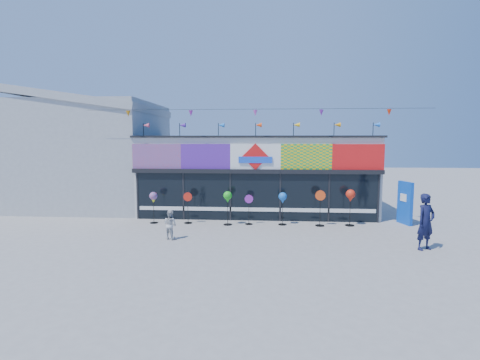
# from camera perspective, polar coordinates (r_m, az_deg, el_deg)

# --- Properties ---
(ground) EXTENTS (80.00, 80.00, 0.00)m
(ground) POSITION_cam_1_polar(r_m,az_deg,el_deg) (14.94, 1.86, -8.97)
(ground) COLOR gray
(ground) RESTS_ON ground
(kite_shop) EXTENTS (16.00, 5.70, 5.31)m
(kite_shop) POSITION_cam_1_polar(r_m,az_deg,el_deg) (20.45, 2.58, 0.94)
(kite_shop) COLOR silver
(kite_shop) RESTS_ON ground
(neighbour_building) EXTENTS (8.18, 7.20, 6.87)m
(neighbour_building) POSITION_cam_1_polar(r_m,az_deg,el_deg) (23.90, -22.11, 4.02)
(neighbour_building) COLOR #A7AAAD
(neighbour_building) RESTS_ON ground
(blue_sign) EXTENTS (0.40, 1.00, 1.98)m
(blue_sign) POSITION_cam_1_polar(r_m,az_deg,el_deg) (18.94, 23.84, -3.20)
(blue_sign) COLOR blue
(blue_sign) RESTS_ON ground
(spinner_0) EXTENTS (0.37, 0.37, 1.48)m
(spinner_0) POSITION_cam_1_polar(r_m,az_deg,el_deg) (17.94, -13.06, -2.73)
(spinner_0) COLOR black
(spinner_0) RESTS_ON ground
(spinner_1) EXTENTS (0.41, 0.37, 1.46)m
(spinner_1) POSITION_cam_1_polar(r_m,az_deg,el_deg) (17.67, -7.94, -4.10)
(spinner_1) COLOR black
(spinner_1) RESTS_ON ground
(spinner_2) EXTENTS (0.40, 0.40, 1.56)m
(spinner_2) POSITION_cam_1_polar(r_m,az_deg,el_deg) (17.11, -1.89, -2.76)
(spinner_2) COLOR black
(spinner_2) RESTS_ON ground
(spinner_3) EXTENTS (0.39, 0.35, 1.38)m
(spinner_3) POSITION_cam_1_polar(r_m,az_deg,el_deg) (17.29, 1.36, -4.41)
(spinner_3) COLOR black
(spinner_3) RESTS_ON ground
(spinner_4) EXTENTS (0.38, 0.38, 1.51)m
(spinner_4) POSITION_cam_1_polar(r_m,az_deg,el_deg) (17.23, 6.52, -2.87)
(spinner_4) COLOR black
(spinner_4) RESTS_ON ground
(spinner_5) EXTENTS (0.46, 0.41, 1.63)m
(spinner_5) POSITION_cam_1_polar(r_m,az_deg,el_deg) (17.34, 12.11, -4.08)
(spinner_5) COLOR black
(spinner_5) RESTS_ON ground
(spinner_6) EXTENTS (0.42, 0.42, 1.66)m
(spinner_6) POSITION_cam_1_polar(r_m,az_deg,el_deg) (17.64, 16.48, -2.47)
(spinner_6) COLOR black
(spinner_6) RESTS_ON ground
(adult_man) EXTENTS (0.87, 0.76, 2.01)m
(adult_man) POSITION_cam_1_polar(r_m,az_deg,el_deg) (14.83, 26.46, -5.74)
(adult_man) COLOR #111436
(adult_man) RESTS_ON ground
(child) EXTENTS (0.65, 0.55, 1.16)m
(child) POSITION_cam_1_polar(r_m,az_deg,el_deg) (15.04, -10.60, -6.68)
(child) COLOR #BCBCBC
(child) RESTS_ON ground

